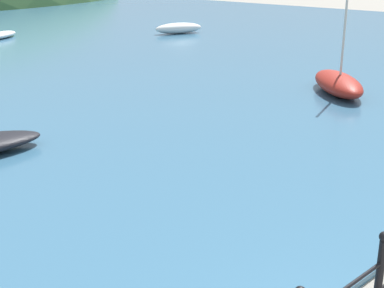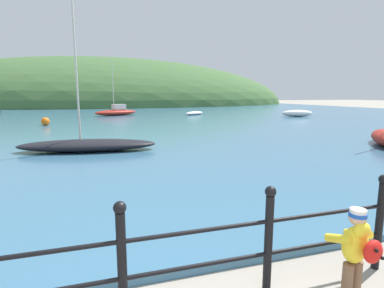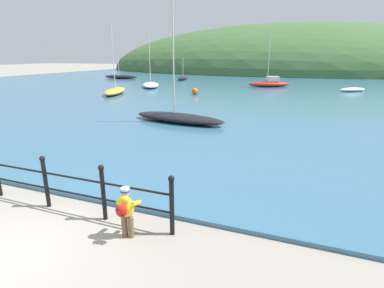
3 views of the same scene
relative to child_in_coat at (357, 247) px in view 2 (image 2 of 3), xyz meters
name	(u,v)px [view 2 (image 2 of 3)]	position (x,y,z in m)	size (l,w,h in m)	color
water	(107,115)	(-1.77, 30.89, -0.56)	(80.00, 60.00, 0.10)	#386684
far_hillside	(103,105)	(-1.77, 64.98, -0.61)	(81.39, 44.76, 19.33)	#3D6033
iron_railing	(201,247)	(-1.56, 0.39, 0.04)	(4.73, 0.12, 1.21)	black
child_in_coat	(357,247)	(0.00, 0.00, 0.00)	(0.41, 0.55, 1.00)	brown
boat_red_dinghy	(116,112)	(-0.93, 28.53, -0.14)	(4.56, 3.07, 5.38)	maroon
boat_far_left	(88,144)	(-2.96, 9.24, -0.27)	(5.08, 2.08, 5.85)	black
boat_nearest_quay	(297,113)	(15.24, 21.86, -0.19)	(3.09, 1.76, 0.63)	silver
boat_white_sailboat	(194,113)	(6.72, 26.97, -0.33)	(2.65, 2.27, 0.36)	silver
mooring_buoy	(45,121)	(-6.02, 19.75, -0.23)	(0.55, 0.55, 0.55)	orange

